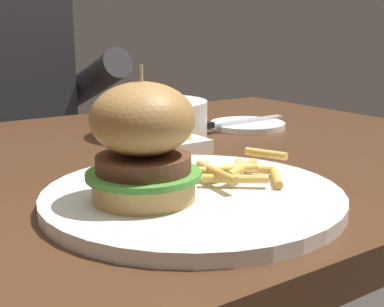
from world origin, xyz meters
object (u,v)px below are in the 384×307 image
(burger_sandwich, at_px, (143,142))
(butter_dish, at_px, (178,146))
(bread_plate, at_px, (247,125))
(soup_bowl, at_px, (153,117))
(table_knife, at_px, (225,123))
(main_plate, at_px, (193,197))

(burger_sandwich, height_order, butter_dish, burger_sandwich)
(burger_sandwich, bearing_deg, bread_plate, 36.94)
(burger_sandwich, relative_size, soup_bowl, 0.73)
(bread_plate, bearing_deg, burger_sandwich, -143.06)
(burger_sandwich, height_order, bread_plate, burger_sandwich)
(bread_plate, relative_size, table_knife, 0.60)
(table_knife, bearing_deg, burger_sandwich, -139.06)
(burger_sandwich, bearing_deg, main_plate, -4.42)
(table_knife, bearing_deg, butter_dish, -149.74)
(table_knife, xyz_separation_m, butter_dish, (-0.16, -0.09, -0.00))
(table_knife, height_order, butter_dish, butter_dish)
(burger_sandwich, xyz_separation_m, table_knife, (0.32, 0.28, -0.06))
(table_knife, bearing_deg, soup_bowl, 160.48)
(bread_plate, bearing_deg, table_knife, -178.29)
(bread_plate, distance_m, butter_dish, 0.23)
(bread_plate, bearing_deg, soup_bowl, 166.58)
(bread_plate, bearing_deg, butter_dish, -155.89)
(burger_sandwich, relative_size, bread_plate, 0.97)
(burger_sandwich, relative_size, butter_dish, 1.55)
(burger_sandwich, distance_m, bread_plate, 0.47)
(main_plate, height_order, soup_bowl, soup_bowl)
(butter_dish, bearing_deg, table_knife, 30.26)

